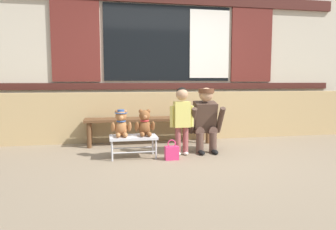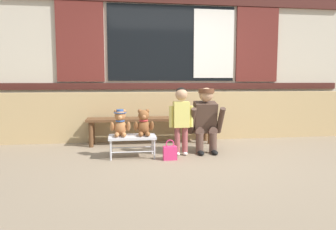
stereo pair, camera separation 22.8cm
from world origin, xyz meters
The scene contains 10 objects.
ground_plane centered at (0.00, 0.00, 0.00)m, with size 60.00×60.00×0.00m, color #84725B.
brick_low_wall centered at (0.00, 1.43, 0.42)m, with size 7.22×0.25×0.85m, color tan.
shop_facade centered at (0.00, 1.94, 1.73)m, with size 7.37×0.26×3.44m.
wooden_bench_long centered at (-0.48, 1.06, 0.37)m, with size 2.10×0.40×0.44m.
small_display_bench centered at (-0.82, 0.16, 0.27)m, with size 0.64×0.36×0.30m.
teddy_bear_with_hat centered at (-0.98, 0.17, 0.47)m, with size 0.28×0.27×0.36m.
teddy_bear_plain centered at (-0.66, 0.17, 0.46)m, with size 0.28×0.26×0.36m.
child_standing centered at (-0.13, 0.19, 0.59)m, with size 0.35×0.18×0.96m.
adult_crouching centered at (0.26, 0.31, 0.48)m, with size 0.50×0.49×0.95m.
handbag_on_ground centered at (-0.33, -0.05, 0.10)m, with size 0.18×0.11×0.27m.
Camera 1 is at (-1.18, -4.11, 1.04)m, focal length 33.85 mm.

